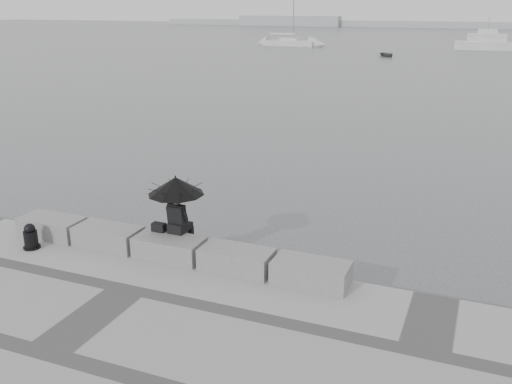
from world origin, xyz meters
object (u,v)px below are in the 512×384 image
at_px(seated_person, 176,191).
at_px(sailboat_left, 290,42).
at_px(mooring_bollard, 31,238).
at_px(dinghy, 387,54).
at_px(motor_cruiser, 494,43).

relative_size(seated_person, sailboat_left, 0.11).
distance_m(mooring_bollard, dinghy, 62.37).
height_order(motor_cruiser, dinghy, motor_cruiser).
bearing_deg(motor_cruiser, sailboat_left, -175.03).
bearing_deg(mooring_bollard, seated_person, 19.15).
bearing_deg(seated_person, dinghy, 96.59).
xyz_separation_m(sailboat_left, dinghy, (16.94, -12.81, -0.27)).
bearing_deg(motor_cruiser, seated_person, -95.65).
distance_m(sailboat_left, motor_cruiser, 29.04).
distance_m(sailboat_left, dinghy, 21.24).
bearing_deg(motor_cruiser, mooring_bollard, -98.02).
height_order(seated_person, sailboat_left, sailboat_left).
distance_m(mooring_bollard, sailboat_left, 77.60).
relative_size(seated_person, motor_cruiser, 0.13).
height_order(seated_person, motor_cruiser, motor_cruiser).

